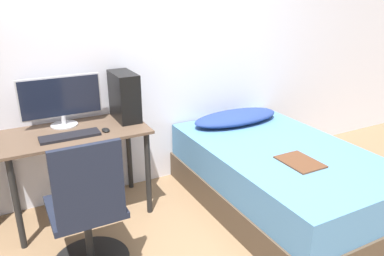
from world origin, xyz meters
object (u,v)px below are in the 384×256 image
object	(u,v)px
keyboard	(70,136)
office_chair	(89,222)
monitor	(61,100)
bed	(280,177)
pc_tower	(124,96)

from	to	relation	value
keyboard	office_chair	bearing A→B (deg)	-93.86
monitor	keyboard	world-z (taller)	monitor
office_chair	keyboard	size ratio (longest dim) A/B	2.23
office_chair	bed	bearing A→B (deg)	1.70
office_chair	pc_tower	distance (m)	1.09
bed	keyboard	size ratio (longest dim) A/B	4.37
office_chair	pc_tower	bearing A→B (deg)	55.97
office_chair	bed	world-z (taller)	office_chair
office_chair	bed	xyz separation A→B (m)	(1.58, 0.05, -0.10)
bed	pc_tower	xyz separation A→B (m)	(-1.06, 0.73, 0.66)
bed	monitor	bearing A→B (deg)	152.23
bed	keyboard	bearing A→B (deg)	161.05
pc_tower	keyboard	bearing A→B (deg)	-157.46
bed	monitor	size ratio (longest dim) A/B	3.01
keyboard	pc_tower	xyz separation A→B (m)	(0.49, 0.20, 0.18)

